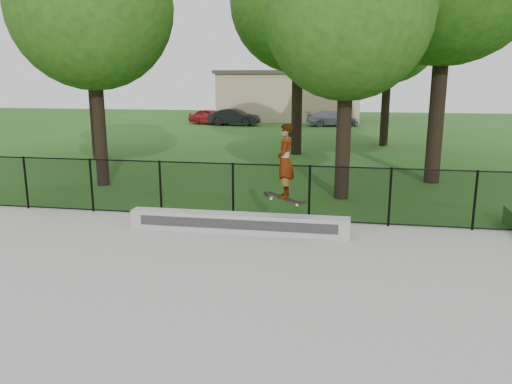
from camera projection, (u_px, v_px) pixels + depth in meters
The scene contains 10 objects.
ground at pixel (149, 327), 7.60m from camera, with size 100.00×100.00×0.00m, color #234E16.
concrete_slab at pixel (149, 325), 7.59m from camera, with size 14.00×12.00×0.06m, color #999994.
grind_ledge at pixel (238, 223), 11.97m from camera, with size 5.30×0.40×0.48m, color #B0AFAB.
car_a at pixel (210, 117), 40.23m from camera, with size 1.46×3.62×1.24m, color maroon.
car_b at pixel (235, 117), 39.40m from camera, with size 1.37×3.57×1.30m, color black.
car_c at pixel (332, 118), 38.87m from camera, with size 1.65×3.73×1.18m, color #8D8EA0.
skater_airborne at pixel (285, 163), 11.28m from camera, with size 0.81×0.62×1.89m.
chainlink_fence at pixel (233, 191), 13.08m from camera, with size 16.06×0.06×1.50m.
tree_row at pixel (297, 5), 19.99m from camera, with size 20.56×18.24×10.75m.
distant_building at pixel (290, 95), 43.92m from camera, with size 12.40×6.40×4.30m.
Camera 1 is at (2.81, -6.55, 3.71)m, focal length 35.00 mm.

